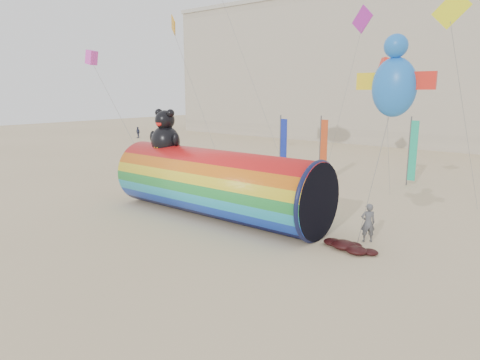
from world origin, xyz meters
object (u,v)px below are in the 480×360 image
Objects in this scene: hotel_building at (364,68)px; kite_handler at (368,223)px; fabric_bundle at (348,246)px; windsock_assembly at (216,182)px.

kite_handler is (19.01, -42.89, -9.37)m from hotel_building.
fabric_bundle is at bearing 42.45° from kite_handler.
hotel_building reaches higher than kite_handler.
hotel_building is 23.06× the size of fabric_bundle.
fabric_bundle is at bearing -67.10° from hotel_building.
hotel_building reaches higher than windsock_assembly.
hotel_building is 4.59× the size of windsock_assembly.
windsock_assembly is 8.41m from fabric_bundle.
fabric_bundle is (8.20, -0.23, -1.84)m from windsock_assembly.
fabric_bundle is (18.79, -44.47, -10.14)m from hotel_building.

